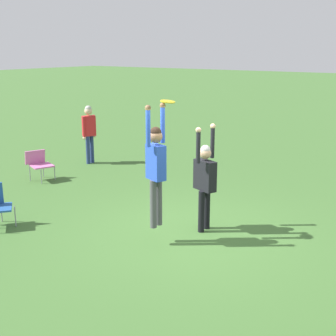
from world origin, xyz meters
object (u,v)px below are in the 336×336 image
(person_defending, at_px, (205,176))
(person_spectator_near, at_px, (89,129))
(person_jumping, at_px, (156,163))
(camping_chair_2, at_px, (39,163))
(frisbee, at_px, (168,101))

(person_defending, distance_m, person_spectator_near, 6.30)
(person_jumping, xyz_separation_m, camping_chair_2, (1.59, 5.08, -1.04))
(camping_chair_2, bearing_deg, person_jumping, 93.83)
(frisbee, height_order, camping_chair_2, frisbee)
(person_jumping, xyz_separation_m, person_spectator_near, (3.74, 5.30, -0.44))
(camping_chair_2, bearing_deg, frisbee, 97.18)
(frisbee, bearing_deg, person_jumping, 173.19)
(frisbee, bearing_deg, person_defending, -25.67)
(person_jumping, height_order, frisbee, frisbee)
(person_defending, bearing_deg, person_spectator_near, 175.11)
(frisbee, xyz_separation_m, camping_chair_2, (1.28, 5.12, -2.09))
(person_jumping, height_order, person_defending, person_jumping)
(person_jumping, distance_m, camping_chair_2, 5.43)
(person_spectator_near, bearing_deg, person_jumping, -94.86)
(person_defending, height_order, frisbee, frisbee)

